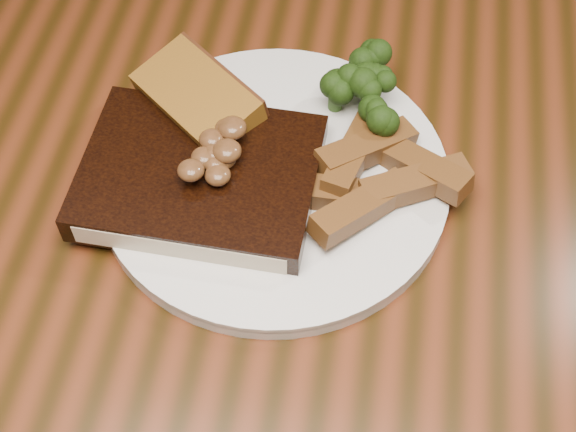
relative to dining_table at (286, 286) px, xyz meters
name	(u,v)px	position (x,y,z in m)	size (l,w,h in m)	color
dining_table	(286,286)	(0.00, 0.00, 0.00)	(1.60, 0.90, 0.75)	#512310
plate	(274,179)	(-0.02, 0.04, 0.10)	(0.29, 0.29, 0.01)	silver
steak	(200,177)	(-0.07, 0.02, 0.12)	(0.19, 0.14, 0.03)	black
steak_bone	(182,245)	(-0.07, -0.04, 0.12)	(0.17, 0.02, 0.02)	beige
mushroom_pile	(205,148)	(-0.07, 0.03, 0.15)	(0.06, 0.06, 0.03)	brown
garlic_bread	(200,113)	(-0.09, 0.09, 0.12)	(0.11, 0.06, 0.02)	#93681A
potato_wedges	(369,183)	(0.06, 0.04, 0.12)	(0.12, 0.12, 0.02)	brown
broccoli_cluster	(361,91)	(0.05, 0.13, 0.12)	(0.07, 0.07, 0.04)	#1A330B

